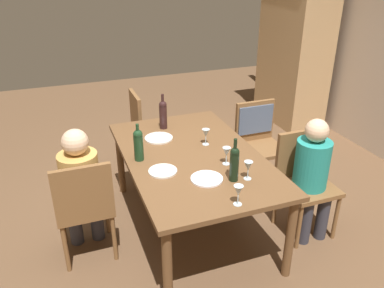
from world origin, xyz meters
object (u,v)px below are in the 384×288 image
(chair_left_end, at_px, (146,125))
(dinner_plate_host, at_px, (159,138))
(wine_bottle_short_olive, at_px, (234,163))
(armoire_cabinet, at_px, (294,48))
(person_woman_host, at_px, (81,183))
(chair_far_left, at_px, (257,133))
(wine_glass_near_right, at_px, (248,167))
(wine_glass_near_left, at_px, (238,191))
(wine_glass_centre, at_px, (227,152))
(wine_bottle_tall_green, at_px, (138,144))
(dinner_plate_guest_left, at_px, (207,179))
(wine_glass_far, at_px, (206,134))
(chair_near, at_px, (84,204))
(person_man_bearded, at_px, (313,171))
(dinner_plate_guest_right, at_px, (163,171))
(dining_table, at_px, (192,162))
(chair_far_right, at_px, (303,176))
(wine_bottle_dark_red, at_px, (163,114))

(chair_left_end, distance_m, dinner_plate_host, 0.91)
(chair_left_end, xyz_separation_m, wine_bottle_short_olive, (1.78, 0.24, 0.37))
(armoire_cabinet, distance_m, person_woman_host, 3.82)
(chair_far_left, relative_size, wine_glass_near_right, 6.17)
(wine_glass_near_left, relative_size, wine_glass_centre, 1.00)
(wine_bottle_tall_green, distance_m, dinner_plate_guest_left, 0.65)
(person_woman_host, distance_m, wine_bottle_tall_green, 0.55)
(wine_glass_near_right, bearing_deg, wine_bottle_short_olive, -101.57)
(armoire_cabinet, xyz_separation_m, chair_far_left, (1.47, -1.37, -0.50))
(wine_glass_far, height_order, dinner_plate_guest_left, wine_glass_far)
(armoire_cabinet, xyz_separation_m, chair_near, (2.09, -3.24, -0.56))
(person_man_bearded, bearing_deg, wine_bottle_short_olive, 5.17)
(chair_left_end, distance_m, person_woman_host, 1.52)
(wine_bottle_short_olive, bearing_deg, dinner_plate_guest_right, -123.18)
(dining_table, bearing_deg, wine_glass_far, 127.80)
(chair_near, relative_size, chair_far_right, 1.00)
(dinner_plate_host, xyz_separation_m, dinner_plate_guest_left, (0.83, 0.14, 0.00))
(armoire_cabinet, relative_size, wine_glass_centre, 14.63)
(wine_bottle_dark_red, relative_size, dinner_plate_guest_left, 1.41)
(chair_far_right, relative_size, wine_glass_near_left, 6.17)
(chair_left_end, height_order, wine_glass_near_left, chair_left_end)
(wine_bottle_short_olive, bearing_deg, dining_table, -163.47)
(person_woman_host, xyz_separation_m, wine_glass_near_left, (0.83, 0.97, 0.21))
(wine_bottle_tall_green, distance_m, wine_bottle_dark_red, 0.68)
(wine_glass_far, bearing_deg, dinner_plate_guest_left, -21.36)
(chair_left_end, relative_size, wine_bottle_tall_green, 2.86)
(chair_far_right, bearing_deg, wine_glass_near_right, 16.87)
(armoire_cabinet, bearing_deg, wine_glass_centre, -43.04)
(person_man_bearded, distance_m, wine_glass_near_left, 1.00)
(chair_far_right, distance_m, wine_glass_centre, 0.81)
(dining_table, height_order, person_man_bearded, person_man_bearded)
(armoire_cabinet, height_order, wine_bottle_tall_green, armoire_cabinet)
(armoire_cabinet, distance_m, dinner_plate_guest_right, 3.44)
(chair_left_end, relative_size, dinner_plate_guest_right, 4.05)
(wine_bottle_dark_red, xyz_separation_m, wine_glass_near_right, (1.15, 0.32, -0.05))
(wine_glass_far, distance_m, dinner_plate_guest_left, 0.62)
(wine_glass_far, relative_size, dinner_plate_guest_right, 0.66)
(wine_bottle_short_olive, bearing_deg, chair_far_left, 142.62)
(chair_left_end, xyz_separation_m, wine_glass_near_left, (2.08, 0.12, 0.33))
(chair_near, xyz_separation_m, wine_bottle_short_olive, (0.41, 1.09, 0.37))
(wine_glass_near_right, xyz_separation_m, dinner_plate_host, (-0.93, -0.44, -0.10))
(chair_near, height_order, chair_far_right, same)
(wine_bottle_tall_green, height_order, wine_glass_centre, wine_bottle_tall_green)
(dinner_plate_guest_left, bearing_deg, dinner_plate_host, -170.36)
(armoire_cabinet, bearing_deg, wine_glass_near_left, -39.02)
(chair_far_right, bearing_deg, dining_table, -18.75)
(dining_table, distance_m, wine_bottle_short_olive, 0.57)
(wine_bottle_short_olive, xyz_separation_m, wine_glass_far, (-0.64, 0.04, -0.04))
(wine_bottle_tall_green, bearing_deg, wine_glass_near_left, 28.85)
(person_woman_host, xyz_separation_m, wine_glass_near_right, (0.55, 1.19, 0.21))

